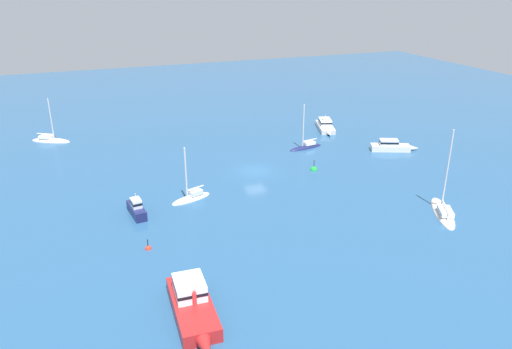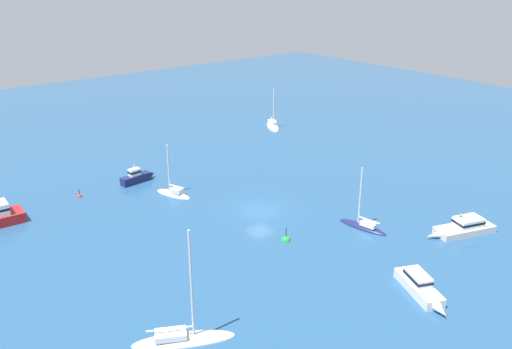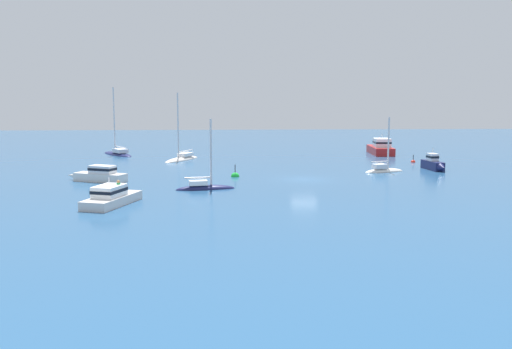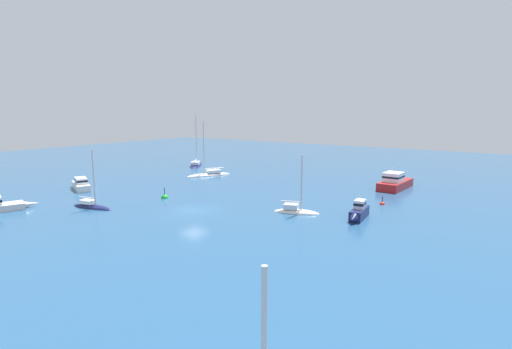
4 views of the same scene
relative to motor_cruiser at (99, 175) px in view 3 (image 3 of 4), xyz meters
The scene contains 11 objects.
ground_plane 19.98m from the motor_cruiser, behind, with size 160.00×160.00×0.00m, color navy.
motor_cruiser is the anchor object (origin of this frame).
powerboat 41.51m from the motor_cruiser, 144.73° to the right, with size 2.97×8.67×2.96m.
sloop 24.94m from the motor_cruiser, 83.81° to the right, with size 5.98×7.48×9.66m.
powerboat_1 35.92m from the motor_cruiser, 169.26° to the right, with size 1.56×4.65×2.40m.
yacht 11.61m from the motor_cruiser, 153.36° to the left, with size 5.39×2.10×6.62m.
sloop_1 19.00m from the motor_cruiser, 110.54° to the right, with size 4.88×7.15×8.95m.
motor_cruiser_1 12.58m from the motor_cruiser, 106.57° to the left, with size 3.89×7.40×2.19m.
sloop_2 29.75m from the motor_cruiser, 169.73° to the right, with size 4.86×2.84×6.30m.
channel_buoy 37.96m from the motor_cruiser, 158.51° to the right, with size 0.58×0.58×1.20m.
mooring_buoy 13.43m from the motor_cruiser, 169.23° to the right, with size 0.87×0.87×1.68m.
Camera 3 is at (7.71, 56.26, 8.39)m, focal length 40.75 mm.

